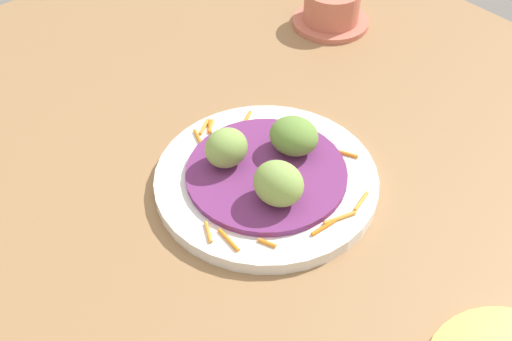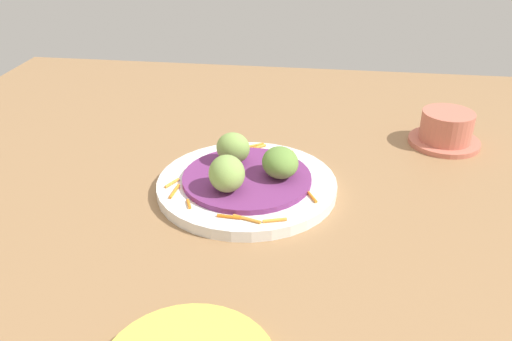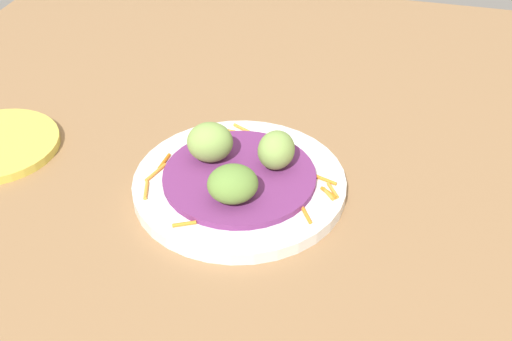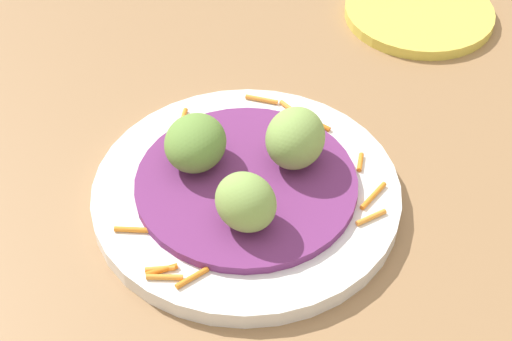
% 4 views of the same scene
% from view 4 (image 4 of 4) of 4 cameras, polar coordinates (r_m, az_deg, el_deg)
% --- Properties ---
extents(table_surface, '(1.10, 1.10, 0.02)m').
position_cam_4_polar(table_surface, '(0.59, 3.24, -5.25)').
color(table_surface, '#936D47').
rests_on(table_surface, ground).
extents(main_plate, '(0.24, 0.24, 0.01)m').
position_cam_4_polar(main_plate, '(0.60, -0.73, -1.70)').
color(main_plate, white).
rests_on(main_plate, table_surface).
extents(cabbage_bed, '(0.17, 0.17, 0.01)m').
position_cam_4_polar(cabbage_bed, '(0.59, -0.74, -0.95)').
color(cabbage_bed, '#702D6B').
rests_on(cabbage_bed, main_plate).
extents(carrot_garnish, '(0.20, 0.22, 0.00)m').
position_cam_4_polar(carrot_garnish, '(0.59, -0.05, -1.10)').
color(carrot_garnish, orange).
rests_on(carrot_garnish, main_plate).
extents(guac_scoop_left, '(0.05, 0.05, 0.04)m').
position_cam_4_polar(guac_scoop_left, '(0.54, -0.78, -2.40)').
color(guac_scoop_left, '#84A851').
rests_on(guac_scoop_left, cabbage_bed).
extents(guac_scoop_center, '(0.06, 0.06, 0.05)m').
position_cam_4_polar(guac_scoop_center, '(0.59, 2.98, 2.45)').
color(guac_scoop_center, '#84A851').
rests_on(guac_scoop_center, cabbage_bed).
extents(guac_scoop_right, '(0.06, 0.07, 0.04)m').
position_cam_4_polar(guac_scoop_right, '(0.59, -4.47, 2.20)').
color(guac_scoop_right, olive).
rests_on(guac_scoop_right, cabbage_bed).
extents(side_plate_small, '(0.15, 0.15, 0.01)m').
position_cam_4_polar(side_plate_small, '(0.82, 12.17, 11.56)').
color(side_plate_small, '#E0CC4C').
rests_on(side_plate_small, table_surface).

